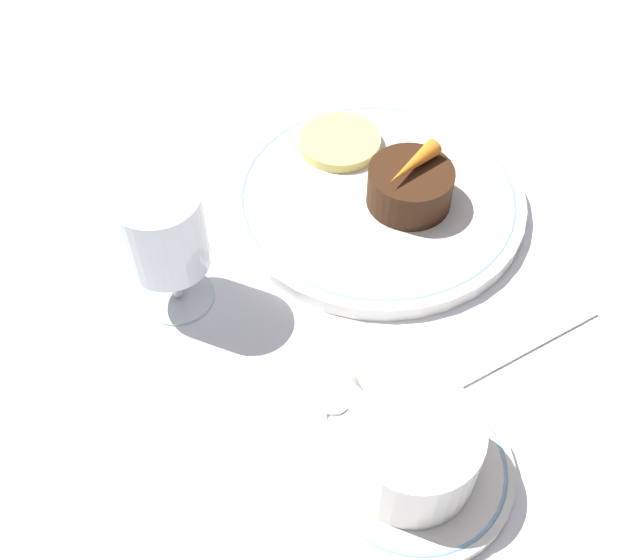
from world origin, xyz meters
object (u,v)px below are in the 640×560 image
coffee_cup (413,447)px  wine_glass (164,236)px  fork (473,376)px  dessert_cake (410,187)px  dinner_plate (377,198)px

coffee_cup → wine_glass: size_ratio=1.00×
fork → dessert_cake: (0.16, -0.07, 0.03)m
wine_glass → dinner_plate: bearing=-92.3°
coffee_cup → dessert_cake: 0.25m
wine_glass → coffee_cup: bearing=-165.7°
dessert_cake → coffee_cup: bearing=141.4°
wine_glass → dessert_cake: (-0.03, -0.21, -0.04)m
dinner_plate → fork: (-0.19, 0.05, -0.01)m
coffee_cup → wine_glass: (0.23, 0.06, 0.03)m
dinner_plate → dessert_cake: (-0.02, -0.02, 0.02)m
dinner_plate → dessert_cake: dessert_cake is taller
fork → dessert_cake: bearing=-22.5°
wine_glass → dessert_cake: bearing=-98.3°
wine_glass → fork: wine_glass is taller
dessert_cake → wine_glass: bearing=81.7°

